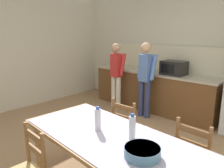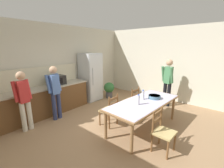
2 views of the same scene
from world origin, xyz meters
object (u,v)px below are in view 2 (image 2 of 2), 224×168
at_px(chair_side_far_left, 110,110).
at_px(chair_side_near_left, 162,131).
at_px(refrigerator, 91,77).
at_px(chair_side_far_right, 132,101).
at_px(bottle_near_centre, 138,100).
at_px(serving_bowl, 154,97).
at_px(bottle_off_centre, 143,95).
at_px(potted_plant, 109,89).
at_px(microwave, 57,80).
at_px(dining_table, 144,104).
at_px(person_at_sink, 24,98).
at_px(person_by_table, 168,80).
at_px(person_at_counter, 55,90).

height_order(chair_side_far_left, chair_side_near_left, same).
xyz_separation_m(refrigerator, chair_side_far_right, (-0.09, -2.04, -0.51)).
distance_m(bottle_near_centre, serving_bowl, 0.69).
xyz_separation_m(bottle_off_centre, potted_plant, (1.17, 2.23, -0.50)).
relative_size(microwave, potted_plant, 0.75).
bearing_deg(bottle_off_centre, dining_table, -137.31).
height_order(microwave, potted_plant, microwave).
relative_size(bottle_near_centre, chair_side_far_left, 0.30).
height_order(bottle_near_centre, person_at_sink, person_at_sink).
bearing_deg(chair_side_far_right, person_by_table, 159.72).
height_order(dining_table, person_by_table, person_by_table).
relative_size(dining_table, chair_side_far_left, 2.57).
bearing_deg(person_by_table, bottle_near_centre, 16.26).
bearing_deg(refrigerator, microwave, 179.27).
bearing_deg(serving_bowl, chair_side_near_left, -146.19).
relative_size(microwave, bottle_near_centre, 1.85).
bearing_deg(chair_side_far_left, person_at_counter, -65.45).
bearing_deg(serving_bowl, person_by_table, 8.05).
distance_m(microwave, chair_side_far_left, 2.12).
distance_m(chair_side_far_left, potted_plant, 2.34).
distance_m(bottle_near_centre, chair_side_far_right, 1.19).
relative_size(bottle_near_centre, person_at_sink, 0.17).
bearing_deg(potted_plant, serving_bowl, -110.21).
xyz_separation_m(bottle_near_centre, chair_side_far_right, (0.85, 0.72, -0.44)).
height_order(serving_bowl, person_by_table, person_by_table).
bearing_deg(microwave, refrigerator, -0.73).
xyz_separation_m(refrigerator, bottle_near_centre, (-0.94, -2.76, -0.06)).
bearing_deg(person_by_table, serving_bowl, 21.49).
relative_size(dining_table, serving_bowl, 7.31).
distance_m(refrigerator, bottle_off_centre, 2.72).
distance_m(microwave, bottle_off_centre, 2.85).
relative_size(bottle_near_centre, potted_plant, 0.40).
height_order(chair_side_near_left, person_by_table, person_by_table).
bearing_deg(dining_table, person_by_table, 3.73).
height_order(refrigerator, potted_plant, refrigerator).
relative_size(person_at_counter, potted_plant, 2.42).
distance_m(microwave, chair_side_near_left, 3.59).
distance_m(serving_bowl, person_by_table, 1.61).
xyz_separation_m(chair_side_near_left, person_by_table, (2.55, 0.87, 0.52)).
bearing_deg(chair_side_far_left, bottle_near_centre, 100.80).
bearing_deg(chair_side_near_left, microwave, 96.83).
xyz_separation_m(chair_side_far_right, person_at_sink, (-2.61, 1.56, 0.44)).
distance_m(chair_side_far_right, person_at_sink, 3.07).
bearing_deg(person_by_table, person_at_counter, -20.49).
bearing_deg(microwave, serving_bowl, -67.08).
height_order(microwave, person_at_sink, person_at_sink).
relative_size(microwave, chair_side_far_right, 0.55).
xyz_separation_m(serving_bowl, person_by_table, (1.59, 0.22, 0.16)).
xyz_separation_m(bottle_off_centre, chair_side_far_left, (-0.58, 0.69, -0.44)).
distance_m(person_at_sink, person_by_table, 4.57).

